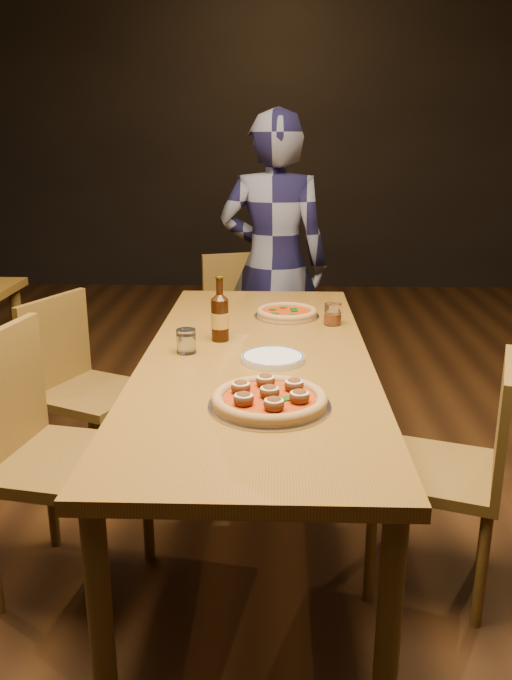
{
  "coord_description": "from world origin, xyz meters",
  "views": [
    {
      "loc": [
        0.07,
        -2.23,
        1.5
      ],
      "look_at": [
        0.0,
        -0.05,
        0.82
      ],
      "focal_mm": 35.0,
      "sensor_mm": 36.0,
      "label": 1
    }
  ],
  "objects_px": {
    "pizza_meatball": "(270,399)",
    "plate_stack": "(273,358)",
    "chair_main_sw": "(93,392)",
    "chair_main_nw": "(68,460)",
    "chair_main_e": "(436,469)",
    "beer_bottle": "(220,318)",
    "diner": "(274,266)",
    "amber_glass": "(333,314)",
    "chair_end": "(249,334)",
    "table_main": "(256,374)",
    "pizza_margherita": "(287,313)",
    "water_glass": "(186,341)"
  },
  "relations": [
    {
      "from": "pizza_meatball",
      "to": "chair_main_nw",
      "type": "bearing_deg",
      "value": 165.07
    },
    {
      "from": "diner",
      "to": "table_main",
      "type": "bearing_deg",
      "value": 93.27
    },
    {
      "from": "chair_main_nw",
      "to": "chair_end",
      "type": "distance_m",
      "value": 1.61
    },
    {
      "from": "chair_main_sw",
      "to": "chair_end",
      "type": "height_order",
      "value": "chair_end"
    },
    {
      "from": "beer_bottle",
      "to": "diner",
      "type": "xyz_separation_m",
      "value": [
        0.2,
        1.17,
        -0.02
      ]
    },
    {
      "from": "chair_main_nw",
      "to": "chair_main_sw",
      "type": "relative_size",
      "value": 1.08
    },
    {
      "from": "chair_main_nw",
      "to": "water_glass",
      "type": "distance_m",
      "value": 0.57
    },
    {
      "from": "chair_main_nw",
      "to": "water_glass",
      "type": "bearing_deg",
      "value": -39.18
    },
    {
      "from": "chair_main_sw",
      "to": "chair_main_e",
      "type": "bearing_deg",
      "value": -91.12
    },
    {
      "from": "amber_glass",
      "to": "chair_end",
      "type": "bearing_deg",
      "value": 114.63
    },
    {
      "from": "plate_stack",
      "to": "amber_glass",
      "type": "relative_size",
      "value": 2.47
    },
    {
      "from": "plate_stack",
      "to": "amber_glass",
      "type": "height_order",
      "value": "amber_glass"
    },
    {
      "from": "table_main",
      "to": "pizza_meatball",
      "type": "relative_size",
      "value": 5.64
    },
    {
      "from": "chair_main_sw",
      "to": "diner",
      "type": "height_order",
      "value": "diner"
    },
    {
      "from": "chair_main_e",
      "to": "chair_end",
      "type": "bearing_deg",
      "value": -136.14
    },
    {
      "from": "table_main",
      "to": "plate_stack",
      "type": "height_order",
      "value": "plate_stack"
    },
    {
      "from": "plate_stack",
      "to": "diner",
      "type": "bearing_deg",
      "value": 90.24
    },
    {
      "from": "plate_stack",
      "to": "chair_main_nw",
      "type": "bearing_deg",
      "value": -161.65
    },
    {
      "from": "beer_bottle",
      "to": "diner",
      "type": "distance_m",
      "value": 1.18
    },
    {
      "from": "chair_main_sw",
      "to": "chair_end",
      "type": "relative_size",
      "value": 0.96
    },
    {
      "from": "pizza_meatball",
      "to": "plate_stack",
      "type": "height_order",
      "value": "pizza_meatball"
    },
    {
      "from": "chair_main_e",
      "to": "beer_bottle",
      "type": "distance_m",
      "value": 0.94
    },
    {
      "from": "table_main",
      "to": "chair_main_e",
      "type": "xyz_separation_m",
      "value": [
        0.61,
        -0.24,
        -0.24
      ]
    },
    {
      "from": "table_main",
      "to": "chair_main_sw",
      "type": "height_order",
      "value": "chair_main_sw"
    },
    {
      "from": "chair_main_sw",
      "to": "chair_main_nw",
      "type": "bearing_deg",
      "value": -146.6
    },
    {
      "from": "water_glass",
      "to": "plate_stack",
      "type": "bearing_deg",
      "value": -15.21
    },
    {
      "from": "chair_main_nw",
      "to": "chair_end",
      "type": "xyz_separation_m",
      "value": [
        0.53,
        1.52,
        -0.02
      ]
    },
    {
      "from": "diner",
      "to": "pizza_margherita",
      "type": "bearing_deg",
      "value": 99.83
    },
    {
      "from": "diner",
      "to": "plate_stack",
      "type": "bearing_deg",
      "value": 95.77
    },
    {
      "from": "chair_end",
      "to": "pizza_margherita",
      "type": "bearing_deg",
      "value": -92.61
    },
    {
      "from": "pizza_margherita",
      "to": "chair_main_sw",
      "type": "bearing_deg",
      "value": -171.67
    },
    {
      "from": "pizza_meatball",
      "to": "water_glass",
      "type": "distance_m",
      "value": 0.57
    },
    {
      "from": "table_main",
      "to": "chair_main_e",
      "type": "relative_size",
      "value": 2.3
    },
    {
      "from": "water_glass",
      "to": "amber_glass",
      "type": "xyz_separation_m",
      "value": [
        0.55,
        0.39,
        0.0
      ]
    },
    {
      "from": "chair_main_nw",
      "to": "pizza_margherita",
      "type": "relative_size",
      "value": 3.41
    },
    {
      "from": "plate_stack",
      "to": "water_glass",
      "type": "height_order",
      "value": "water_glass"
    },
    {
      "from": "chair_end",
      "to": "water_glass",
      "type": "relative_size",
      "value": 10.47
    },
    {
      "from": "pizza_meatball",
      "to": "water_glass",
      "type": "relative_size",
      "value": 4.08
    },
    {
      "from": "beer_bottle",
      "to": "amber_glass",
      "type": "height_order",
      "value": "beer_bottle"
    },
    {
      "from": "amber_glass",
      "to": "pizza_meatball",
      "type": "bearing_deg",
      "value": -105.86
    },
    {
      "from": "chair_end",
      "to": "plate_stack",
      "type": "relative_size",
      "value": 4.21
    },
    {
      "from": "chair_end",
      "to": "pizza_margherita",
      "type": "distance_m",
      "value": 0.8
    },
    {
      "from": "water_glass",
      "to": "diner",
      "type": "height_order",
      "value": "diner"
    },
    {
      "from": "table_main",
      "to": "chair_main_nw",
      "type": "distance_m",
      "value": 0.71
    },
    {
      "from": "table_main",
      "to": "pizza_margherita",
      "type": "height_order",
      "value": "pizza_margherita"
    },
    {
      "from": "pizza_meatball",
      "to": "plate_stack",
      "type": "bearing_deg",
      "value": 89.14
    },
    {
      "from": "chair_main_sw",
      "to": "plate_stack",
      "type": "xyz_separation_m",
      "value": [
        0.78,
        -0.47,
        0.32
      ]
    },
    {
      "from": "pizza_meatball",
      "to": "beer_bottle",
      "type": "xyz_separation_m",
      "value": [
        -0.2,
        0.64,
        0.06
      ]
    },
    {
      "from": "pizza_meatball",
      "to": "pizza_margherita",
      "type": "relative_size",
      "value": 1.28
    },
    {
      "from": "chair_main_e",
      "to": "chair_main_nw",
      "type": "bearing_deg",
      "value": -68.61
    }
  ]
}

